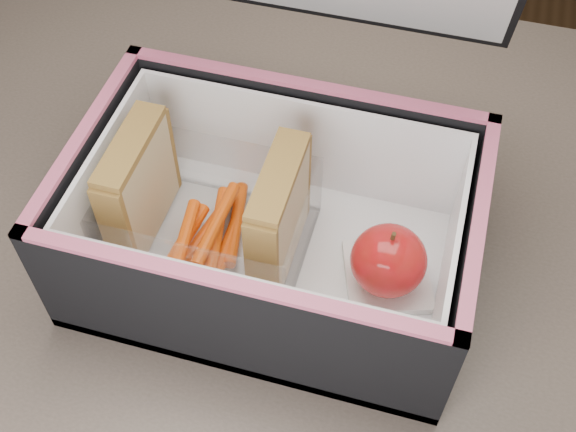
% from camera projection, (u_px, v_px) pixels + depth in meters
% --- Properties ---
extents(kitchen_table, '(1.20, 0.80, 0.75)m').
position_uv_depth(kitchen_table, '(300.00, 300.00, 0.73)').
color(kitchen_table, brown).
rests_on(kitchen_table, ground).
extents(lunch_bag, '(0.33, 0.32, 0.31)m').
position_uv_depth(lunch_bag, '(275.00, 213.00, 0.60)').
color(lunch_bag, black).
rests_on(lunch_bag, kitchen_table).
extents(plastic_tub, '(0.17, 0.12, 0.07)m').
position_uv_depth(plastic_tub, '(210.00, 215.00, 0.62)').
color(plastic_tub, white).
rests_on(plastic_tub, lunch_bag).
extents(sandwich_left, '(0.03, 0.10, 0.11)m').
position_uv_depth(sandwich_left, '(139.00, 185.00, 0.62)').
color(sandwich_left, tan).
rests_on(sandwich_left, plastic_tub).
extents(sandwich_right, '(0.03, 0.10, 0.11)m').
position_uv_depth(sandwich_right, '(279.00, 216.00, 0.60)').
color(sandwich_right, tan).
rests_on(sandwich_right, plastic_tub).
extents(carrot_sticks, '(0.06, 0.14, 0.03)m').
position_uv_depth(carrot_sticks, '(209.00, 239.00, 0.63)').
color(carrot_sticks, red).
rests_on(carrot_sticks, plastic_tub).
extents(paper_napkin, '(0.09, 0.09, 0.01)m').
position_uv_depth(paper_napkin, '(387.00, 276.00, 0.62)').
color(paper_napkin, white).
rests_on(paper_napkin, lunch_bag).
extents(red_apple, '(0.08, 0.08, 0.07)m').
position_uv_depth(red_apple, '(389.00, 260.00, 0.59)').
color(red_apple, maroon).
rests_on(red_apple, paper_napkin).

